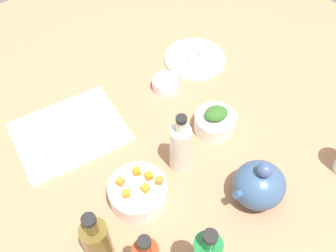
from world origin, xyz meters
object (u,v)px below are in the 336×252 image
at_px(bottle_1, 180,147).
at_px(bowl_greens, 215,123).
at_px(bowl_small_side, 165,84).
at_px(cutting_board, 70,132).
at_px(plate_tofu, 195,59).
at_px(bottle_0, 97,242).
at_px(bowl_carrots, 138,192).
at_px(teapot, 259,185).

bearing_deg(bottle_1, bowl_greens, -161.19).
height_order(bowl_greens, bowl_small_side, bowl_greens).
distance_m(cutting_board, plate_tofu, 0.51).
relative_size(bowl_small_side, bottle_1, 0.42).
bearing_deg(cutting_board, bowl_greens, 150.95).
bearing_deg(cutting_board, bottle_0, 78.97).
bearing_deg(bowl_carrots, bottle_1, -167.86).
xyz_separation_m(plate_tofu, bottle_1, (0.28, 0.34, 0.08)).
distance_m(bowl_carrots, bowl_small_side, 0.41).
bearing_deg(teapot, bowl_carrots, -30.38).
bearing_deg(plate_tofu, bottle_1, 50.32).
bearing_deg(bottle_1, teapot, 122.21).
bearing_deg(bowl_carrots, teapot, 149.62).
relative_size(bowl_carrots, teapot, 0.99).
xyz_separation_m(plate_tofu, bowl_greens, (0.12, 0.29, 0.02)).
bearing_deg(plate_tofu, bowl_small_side, 21.30).
relative_size(bowl_carrots, bowl_small_side, 1.76).
bearing_deg(bowl_greens, plate_tofu, -113.23).
distance_m(teapot, bottle_1, 0.22).
relative_size(bowl_greens, teapot, 0.79).
distance_m(plate_tofu, bottle_1, 0.45).
distance_m(bowl_small_side, teapot, 0.47).
relative_size(cutting_board, bottle_0, 1.53).
distance_m(cutting_board, bowl_small_side, 0.35).
bearing_deg(bottle_0, cutting_board, -101.03).
relative_size(bowl_greens, bottle_1, 0.59).
distance_m(bowl_greens, bowl_small_side, 0.23).
xyz_separation_m(plate_tofu, teapot, (0.16, 0.53, 0.05)).
distance_m(bowl_carrots, teapot, 0.31).
relative_size(plate_tofu, bowl_carrots, 1.40).
bearing_deg(teapot, bottle_1, -57.79).
bearing_deg(bowl_carrots, cutting_board, -76.14).
height_order(cutting_board, bowl_small_side, bowl_small_side).
height_order(bowl_carrots, teapot, teapot).
relative_size(plate_tofu, teapot, 1.38).
bearing_deg(bowl_small_side, bottle_0, 43.41).
relative_size(bottle_0, bottle_1, 0.98).
height_order(bowl_greens, bottle_0, bottle_0).
bearing_deg(bottle_0, bowl_small_side, -136.59).
relative_size(cutting_board, teapot, 2.02).
distance_m(bottle_0, bottle_1, 0.32).
height_order(bowl_carrots, bowl_small_side, bowl_carrots).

